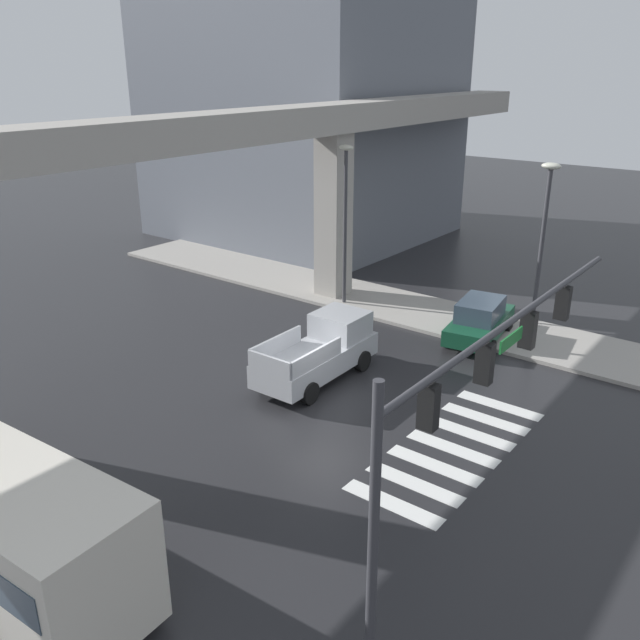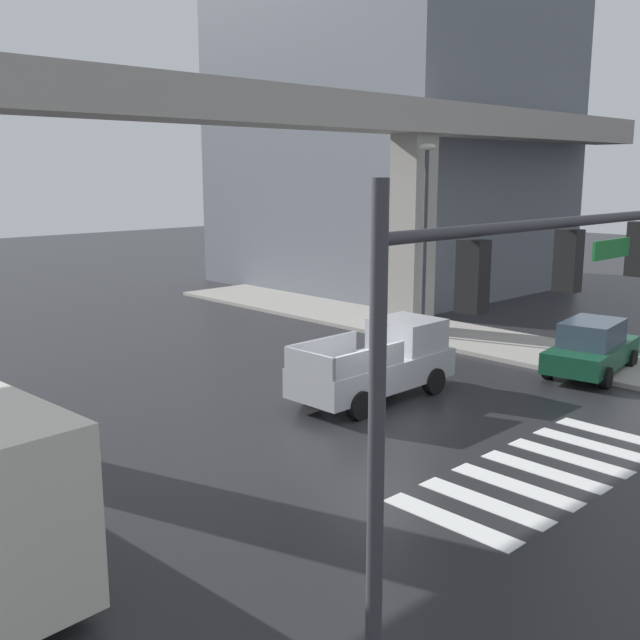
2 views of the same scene
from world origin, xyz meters
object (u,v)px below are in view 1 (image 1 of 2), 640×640
Objects in this scene: traffic_signal_mast at (479,385)px; sedan_dark_green at (480,320)px; pickup_truck at (321,351)px; street_lamp_near_corner at (543,238)px; street_lamp_mid_block at (345,207)px.

sedan_dark_green is at bearing 23.81° from traffic_signal_mast.
traffic_signal_mast reaches higher than pickup_truck.
street_lamp_near_corner reaches higher than traffic_signal_mast.
street_lamp_near_corner is (6.58, -5.08, 3.57)m from pickup_truck.
sedan_dark_green is at bearing -24.43° from pickup_truck.
traffic_signal_mast is at bearing -135.80° from street_lamp_mid_block.
traffic_signal_mast is 13.10m from street_lamp_near_corner.
pickup_truck is 0.71× the size of street_lamp_mid_block.
sedan_dark_green is 0.42× the size of traffic_signal_mast.
pickup_truck is at bearing 155.57° from sedan_dark_green.
street_lamp_mid_block is at bearing 29.69° from pickup_truck.
street_lamp_near_corner reaches higher than sedan_dark_green.
traffic_signal_mast is at bearing -125.35° from pickup_truck.
street_lamp_mid_block reaches higher than pickup_truck.
pickup_truck is 0.47× the size of traffic_signal_mast.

